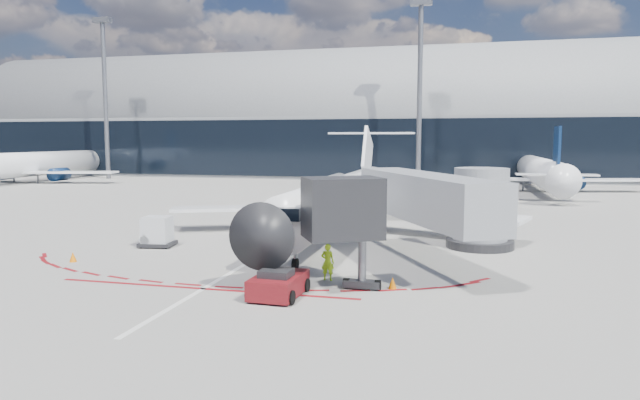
% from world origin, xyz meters
% --- Properties ---
extents(ground, '(260.00, 260.00, 0.00)m').
position_xyz_m(ground, '(0.00, 0.00, 0.00)').
color(ground, gray).
rests_on(ground, ground).
extents(apron_centerline, '(0.25, 40.00, 0.01)m').
position_xyz_m(apron_centerline, '(0.00, 2.00, 0.01)').
color(apron_centerline, silver).
rests_on(apron_centerline, ground).
extents(apron_stop_bar, '(14.00, 0.25, 0.01)m').
position_xyz_m(apron_stop_bar, '(0.00, -11.50, 0.01)').
color(apron_stop_bar, maroon).
rests_on(apron_stop_bar, ground).
extents(terminal_building, '(150.00, 24.15, 24.00)m').
position_xyz_m(terminal_building, '(0.00, 64.97, 8.52)').
color(terminal_building, gray).
rests_on(terminal_building, ground).
extents(jet_bridge, '(10.03, 15.20, 4.90)m').
position_xyz_m(jet_bridge, '(9.79, -3.01, 3.01)').
color(jet_bridge, gray).
rests_on(jet_bridge, ground).
extents(light_mast_west, '(0.70, 0.70, 25.00)m').
position_xyz_m(light_mast_west, '(-45.00, 48.00, 12.50)').
color(light_mast_west, slate).
rests_on(light_mast_west, ground).
extents(light_mast_centre, '(0.70, 0.70, 25.00)m').
position_xyz_m(light_mast_centre, '(5.00, 48.00, 12.50)').
color(light_mast_centre, slate).
rests_on(light_mast_centre, ground).
extents(regional_jet, '(24.75, 30.52, 7.64)m').
position_xyz_m(regional_jet, '(2.90, 4.05, 2.55)').
color(regional_jet, white).
rests_on(regional_jet, ground).
extents(pushback_tug, '(2.08, 4.66, 1.20)m').
position_xyz_m(pushback_tug, '(3.57, -11.86, 0.53)').
color(pushback_tug, '#5C0D12').
rests_on(pushback_tug, ground).
extents(ramp_worker, '(0.64, 0.44, 1.72)m').
position_xyz_m(ramp_worker, '(4.94, -8.70, 0.86)').
color(ramp_worker, '#BCFB1A').
rests_on(ramp_worker, ground).
extents(uld_container, '(2.16, 1.90, 1.84)m').
position_xyz_m(uld_container, '(-6.98, -3.13, 0.91)').
color(uld_container, black).
rests_on(uld_container, ground).
extents(safety_cone_left, '(0.38, 0.38, 0.53)m').
position_xyz_m(safety_cone_left, '(-9.15, -8.11, 0.27)').
color(safety_cone_left, orange).
rests_on(safety_cone_left, ground).
extents(safety_cone_right, '(0.37, 0.37, 0.52)m').
position_xyz_m(safety_cone_right, '(8.05, -9.51, 0.26)').
color(safety_cone_right, orange).
rests_on(safety_cone_right, ground).
extents(bg_airliner_0, '(32.56, 34.48, 10.54)m').
position_xyz_m(bg_airliner_0, '(-51.69, 38.35, 5.27)').
color(bg_airliner_0, white).
rests_on(bg_airliner_0, ground).
extents(bg_airliner_1, '(30.10, 31.87, 9.74)m').
position_xyz_m(bg_airliner_1, '(20.44, 41.93, 4.87)').
color(bg_airliner_1, white).
rests_on(bg_airliner_1, ground).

